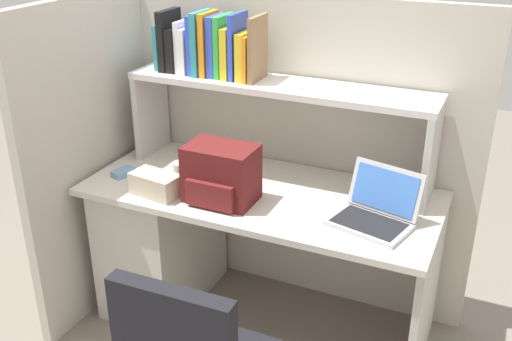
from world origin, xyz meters
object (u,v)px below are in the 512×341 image
object	(u,v)px
backpack	(221,175)
paper_cup	(182,173)
laptop	(376,211)
computer_mouse	(123,173)
tissue_box	(156,184)

from	to	relation	value
backpack	paper_cup	distance (m)	0.26
laptop	backpack	xyz separation A→B (m)	(-0.66, -0.08, 0.07)
computer_mouse	tissue_box	bearing A→B (deg)	-6.39
laptop	tissue_box	size ratio (longest dim) A/B	1.66
computer_mouse	paper_cup	world-z (taller)	paper_cup
computer_mouse	tissue_box	size ratio (longest dim) A/B	0.47
laptop	tissue_box	xyz separation A→B (m)	(-0.95, -0.15, -0.00)
laptop	computer_mouse	distance (m)	1.21
laptop	paper_cup	distance (m)	0.90
computer_mouse	backpack	bearing A→B (deg)	12.38
computer_mouse	tissue_box	world-z (taller)	tissue_box
paper_cup	computer_mouse	bearing A→B (deg)	-172.48
backpack	computer_mouse	distance (m)	0.55
laptop	tissue_box	bearing A→B (deg)	-170.87
paper_cup	backpack	bearing A→B (deg)	-16.62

